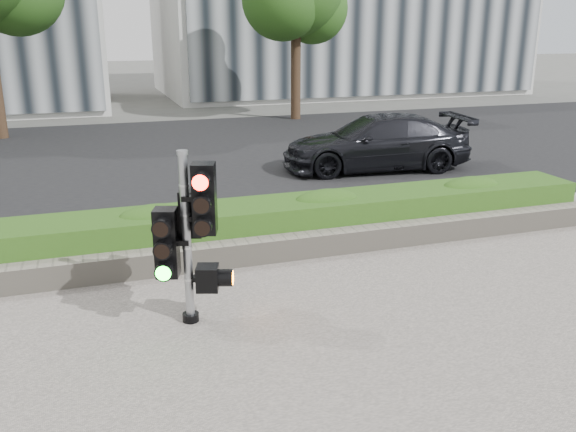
# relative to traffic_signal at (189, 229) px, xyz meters

# --- Properties ---
(ground) EXTENTS (120.00, 120.00, 0.00)m
(ground) POSITION_rel_traffic_signal_xyz_m (1.06, -0.35, -1.15)
(ground) COLOR #51514C
(ground) RESTS_ON ground
(road) EXTENTS (60.00, 13.00, 0.02)m
(road) POSITION_rel_traffic_signal_xyz_m (1.06, 9.65, -1.14)
(road) COLOR black
(road) RESTS_ON ground
(curb) EXTENTS (60.00, 0.25, 0.12)m
(curb) POSITION_rel_traffic_signal_xyz_m (1.06, 2.80, -1.09)
(curb) COLOR gray
(curb) RESTS_ON ground
(stone_wall) EXTENTS (12.00, 0.32, 0.34)m
(stone_wall) POSITION_rel_traffic_signal_xyz_m (1.06, 1.55, -0.95)
(stone_wall) COLOR gray
(stone_wall) RESTS_ON sidewalk
(hedge) EXTENTS (12.00, 1.00, 0.68)m
(hedge) POSITION_rel_traffic_signal_xyz_m (1.06, 2.20, -0.78)
(hedge) COLOR #488529
(hedge) RESTS_ON sidewalk
(traffic_signal) EXTENTS (0.75, 0.61, 2.02)m
(traffic_signal) POSITION_rel_traffic_signal_xyz_m (0.00, 0.00, 0.00)
(traffic_signal) COLOR black
(traffic_signal) RESTS_ON sidewalk
(car_dark) EXTENTS (4.67, 2.35, 1.30)m
(car_dark) POSITION_rel_traffic_signal_xyz_m (5.59, 6.54, -0.48)
(car_dark) COLOR black
(car_dark) RESTS_ON road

